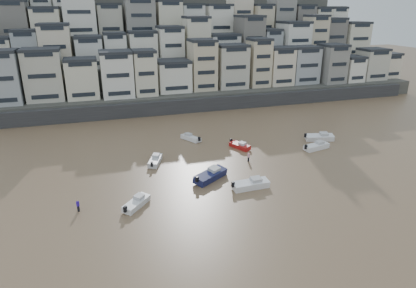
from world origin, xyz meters
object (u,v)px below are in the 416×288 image
object	(u,v)px
boat_c	(210,174)
boat_f	(155,159)
boat_g	(320,137)
person_pink	(249,157)
boat_a	(251,183)
person_blue	(78,206)
boat_e	(240,145)
boat_d	(317,145)
boat_j	(136,202)
boat_h	(191,137)

from	to	relation	value
boat_c	boat_f	bearing A→B (deg)	94.80
boat_g	person_pink	xyz separation A→B (m)	(-18.25, -5.70, 0.01)
boat_a	person_blue	distance (m)	24.81
boat_a	boat_e	world-z (taller)	boat_a
boat_e	person_pink	bearing A→B (deg)	-32.33
boat_g	boat_d	xyz separation A→B (m)	(-3.37, -4.13, -0.06)
boat_f	boat_c	distance (m)	11.67
boat_e	person_blue	xyz separation A→B (m)	(-29.57, -15.43, 0.18)
boat_j	person_blue	world-z (taller)	person_blue
person_pink	person_blue	bearing A→B (deg)	-162.57
boat_e	person_blue	world-z (taller)	person_blue
boat_c	person_blue	bearing A→B (deg)	157.57
boat_c	person_pink	bearing A→B (deg)	-3.42
boat_d	boat_c	bearing A→B (deg)	-176.81
boat_g	boat_a	bearing A→B (deg)	-130.42
boat_j	person_blue	bearing A→B (deg)	122.98
boat_f	boat_c	xyz separation A→B (m)	(7.24, -9.15, 0.19)
boat_c	person_blue	xyz separation A→B (m)	(-19.91, -3.92, -0.07)
boat_h	boat_c	distance (m)	18.92
boat_f	boat_a	world-z (taller)	boat_a
boat_g	boat_c	bearing A→B (deg)	-143.67
person_pink	boat_f	bearing A→B (deg)	165.68
boat_a	boat_c	xyz separation A→B (m)	(-4.89, 4.71, 0.09)
boat_d	boat_j	bearing A→B (deg)	-174.48
person_pink	boat_g	bearing A→B (deg)	17.34
boat_j	boat_f	xyz separation A→B (m)	(5.08, 14.21, 0.03)
boat_c	person_pink	size ratio (longest dim) A/B	3.95
person_pink	boat_c	bearing A→B (deg)	-149.85
boat_j	person_blue	size ratio (longest dim) A/B	3.02
person_blue	boat_h	bearing A→B (deg)	46.35
boat_e	person_pink	size ratio (longest dim) A/B	2.89
boat_j	boat_c	world-z (taller)	boat_c
boat_g	boat_a	size ratio (longest dim) A/B	1.01
person_pink	boat_a	bearing A→B (deg)	-111.46
boat_h	person_blue	bearing A→B (deg)	106.74
boat_c	person_blue	world-z (taller)	boat_c
boat_f	person_pink	size ratio (longest dim) A/B	3.15
boat_e	boat_c	size ratio (longest dim) A/B	0.73
boat_j	boat_h	xyz separation A→B (m)	(14.12, 23.90, -0.02)
boat_g	boat_f	bearing A→B (deg)	-162.72
boat_a	person_blue	size ratio (longest dim) A/B	3.56
boat_c	boat_j	bearing A→B (deg)	168.76
boat_g	boat_c	xyz separation A→B (m)	(-26.98, -10.77, 0.08)
boat_d	person_blue	bearing A→B (deg)	-178.88
boat_j	boat_c	bearing A→B (deg)	-26.13
boat_g	person_blue	world-z (taller)	person_blue
boat_e	boat_h	bearing A→B (deg)	-157.01
person_pink	boat_d	bearing A→B (deg)	6.01
boat_f	boat_e	size ratio (longest dim) A/B	1.09
person_blue	person_pink	world-z (taller)	same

